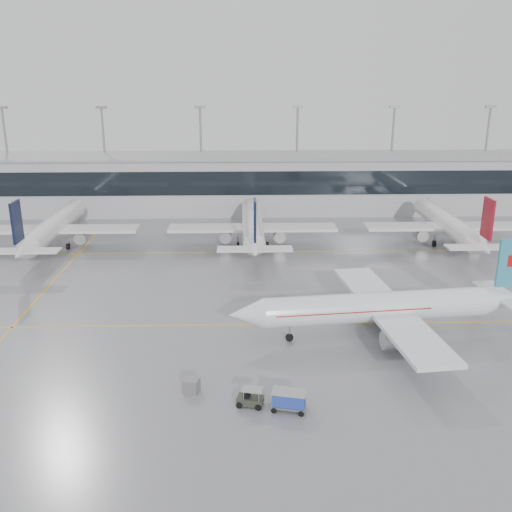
{
  "coord_description": "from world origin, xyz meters",
  "views": [
    {
      "loc": [
        -2.15,
        -63.98,
        29.22
      ],
      "look_at": [
        0.0,
        12.0,
        5.0
      ],
      "focal_mm": 40.0,
      "sensor_mm": 36.0,
      "label": 1
    }
  ],
  "objects_px": {
    "baggage_tug": "(250,400)",
    "baggage_cart": "(289,399)",
    "air_canada_jet": "(386,307)",
    "gse_unit": "(192,385)"
  },
  "relations": [
    {
      "from": "air_canada_jet",
      "to": "gse_unit",
      "type": "distance_m",
      "value": 24.92
    },
    {
      "from": "air_canada_jet",
      "to": "baggage_tug",
      "type": "xyz_separation_m",
      "value": [
        -16.06,
        -14.55,
        -2.93
      ]
    },
    {
      "from": "baggage_tug",
      "to": "baggage_cart",
      "type": "relative_size",
      "value": 1.08
    },
    {
      "from": "baggage_tug",
      "to": "gse_unit",
      "type": "relative_size",
      "value": 2.7
    },
    {
      "from": "air_canada_jet",
      "to": "baggage_tug",
      "type": "distance_m",
      "value": 21.87
    },
    {
      "from": "air_canada_jet",
      "to": "gse_unit",
      "type": "bearing_deg",
      "value": 22.54
    },
    {
      "from": "baggage_tug",
      "to": "baggage_cart",
      "type": "distance_m",
      "value": 3.63
    },
    {
      "from": "baggage_tug",
      "to": "baggage_cart",
      "type": "bearing_deg",
      "value": -0.0
    },
    {
      "from": "gse_unit",
      "to": "air_canada_jet",
      "type": "bearing_deg",
      "value": 44.51
    },
    {
      "from": "baggage_tug",
      "to": "baggage_cart",
      "type": "xyz_separation_m",
      "value": [
        3.5,
        -0.84,
        0.5
      ]
    }
  ]
}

